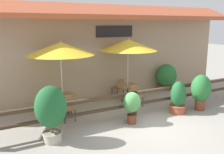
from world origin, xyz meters
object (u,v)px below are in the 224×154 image
chair_near_streetside (67,107)px  chair_near_wallside (57,96)px  potted_plant_small_flowering (201,90)px  chair_middle_streetside (136,94)px  dining_table_middle (128,88)px  potted_plant_corner_fern (132,104)px  potted_plant_broad_leaf (178,98)px  chair_middle_wallside (119,87)px  potted_plant_tall_tropical (51,110)px  dining_table_near (63,99)px  potted_plant_entrance_palm (166,76)px  patio_umbrella_middle (128,45)px  patio_umbrella_near (61,49)px

chair_near_streetside → chair_near_wallside: same height
potted_plant_small_flowering → chair_middle_streetside: bearing=140.6°
chair_middle_streetside → dining_table_middle: bearing=87.9°
potted_plant_corner_fern → potted_plant_broad_leaf: bearing=1.1°
chair_near_wallside → potted_plant_broad_leaf: (3.91, -2.74, 0.09)m
chair_middle_wallside → potted_plant_tall_tropical: potted_plant_tall_tropical is taller
dining_table_near → potted_plant_tall_tropical: (-0.98, -2.11, 0.39)m
dining_table_near → potted_plant_small_flowering: bearing=-23.7°
potted_plant_tall_tropical → potted_plant_entrance_palm: (6.75, 3.04, -0.29)m
potted_plant_corner_fern → patio_umbrella_middle: bearing=61.7°
chair_near_streetside → patio_umbrella_middle: patio_umbrella_middle is taller
patio_umbrella_middle → potted_plant_small_flowering: size_ratio=1.93×
potted_plant_small_flowering → potted_plant_broad_leaf: 1.05m
potted_plant_corner_fern → patio_umbrella_near: bearing=131.2°
patio_umbrella_middle → potted_plant_corner_fern: size_ratio=2.49×
potted_plant_entrance_palm → chair_middle_wallside: bearing=-179.2°
potted_plant_broad_leaf → chair_near_wallside: bearing=145.0°
chair_near_wallside → dining_table_middle: size_ratio=0.89×
chair_middle_streetside → potted_plant_entrance_palm: bearing=28.7°
patio_umbrella_near → chair_near_wallside: patio_umbrella_near is taller
chair_near_wallside → potted_plant_corner_fern: (1.81, -2.78, 0.19)m
patio_umbrella_near → chair_near_streetside: patio_umbrella_near is taller
chair_near_wallside → potted_plant_entrance_palm: size_ratio=0.66×
patio_umbrella_middle → potted_plant_entrance_palm: 3.40m
potted_plant_small_flowering → potted_plant_tall_tropical: bearing=179.6°
dining_table_near → chair_near_streetside: (-0.06, -0.74, -0.09)m
patio_umbrella_middle → potted_plant_broad_leaf: (0.91, -2.17, -1.89)m
chair_middle_wallside → dining_table_near: bearing=2.7°
potted_plant_broad_leaf → potted_plant_tall_tropical: potted_plant_tall_tropical is taller
chair_near_streetside → patio_umbrella_middle: (3.04, 0.91, 1.98)m
potted_plant_corner_fern → potted_plant_tall_tropical: bearing=-178.4°
potted_plant_tall_tropical → potted_plant_entrance_palm: size_ratio=1.26×
patio_umbrella_near → chair_near_streetside: (-0.06, -0.74, -1.98)m
potted_plant_corner_fern → potted_plant_entrance_palm: bearing=36.6°
chair_middle_wallside → potted_plant_corner_fern: size_ratio=0.79×
patio_umbrella_near → dining_table_near: size_ratio=2.80×
patio_umbrella_near → chair_middle_streetside: bearing=-10.3°
potted_plant_broad_leaf → potted_plant_corner_fern: bearing=-178.9°
dining_table_near → potted_plant_entrance_palm: (5.77, 0.93, 0.10)m
dining_table_near → chair_near_wallside: bearing=92.0°
dining_table_near → chair_middle_wallside: bearing=16.8°
chair_near_streetside → dining_table_middle: 3.17m
patio_umbrella_middle → dining_table_middle: (0.00, 0.00, -1.88)m
dining_table_near → chair_near_streetside: size_ratio=1.12×
potted_plant_small_flowering → potted_plant_tall_tropical: size_ratio=0.85×
dining_table_near → potted_plant_broad_leaf: potted_plant_broad_leaf is taller
chair_near_wallside → potted_plant_entrance_palm: (5.80, 0.19, 0.20)m
chair_middle_streetside → chair_near_wallside: bearing=158.2°
chair_near_wallside → potted_plant_small_flowering: size_ratio=0.61×
chair_near_streetside → dining_table_near: bearing=84.3°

